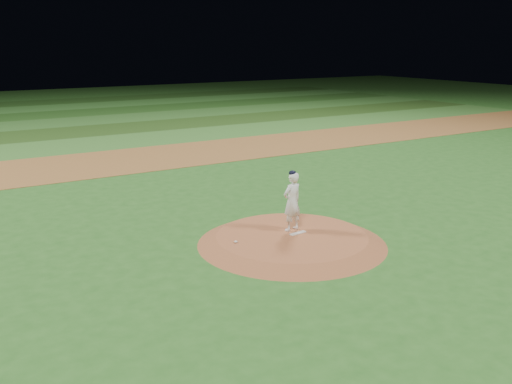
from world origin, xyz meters
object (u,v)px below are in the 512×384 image
at_px(pitchers_mound, 292,239).
at_px(pitching_rubber, 298,233).
at_px(rosin_bag, 236,242).
at_px(pitcher_on_mound, 292,201).

height_order(pitchers_mound, pitching_rubber, pitching_rubber).
xyz_separation_m(rosin_bag, pitcher_on_mound, (1.96, 0.08, 0.87)).
relative_size(pitchers_mound, pitcher_on_mound, 3.01).
bearing_deg(pitcher_on_mound, pitchers_mound, -123.95).
bearing_deg(rosin_bag, pitchers_mound, -10.32).
distance_m(rosin_bag, pitcher_on_mound, 2.14).
bearing_deg(pitchers_mound, pitcher_on_mound, 56.05).
bearing_deg(pitchers_mound, pitching_rubber, 8.88).
height_order(pitching_rubber, pitcher_on_mound, pitcher_on_mound).
bearing_deg(pitchers_mound, rosin_bag, 169.68).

